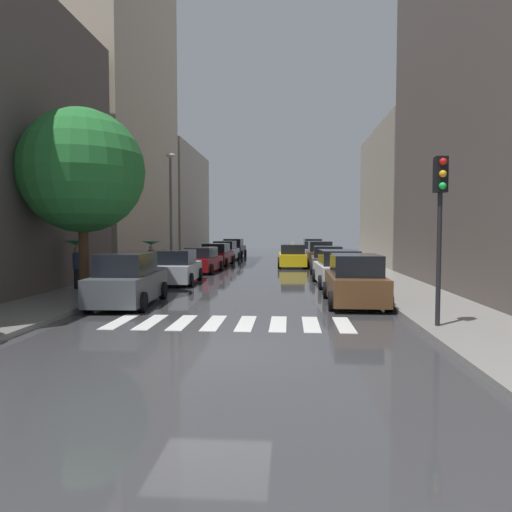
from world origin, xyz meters
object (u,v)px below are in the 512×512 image
Objects in this scene: parked_car_left_second at (177,268)px; parked_car_left_fourth at (217,255)px; parked_car_left_nearest at (128,281)px; street_tree_left at (82,171)px; lamp_post_left at (171,204)px; pedestrian_near_tree at (77,253)px; parked_car_right_nearest at (355,281)px; parked_car_right_fifth at (314,251)px; parked_car_right_sixth at (312,248)px; pedestrian_far_side at (151,250)px; parked_car_right_third at (327,260)px; parked_car_left_third at (202,261)px; parked_car_right_fourth at (320,254)px; parked_car_left_sixth at (234,248)px; taxi_midroad at (292,256)px; parked_car_right_second at (338,269)px; parked_car_left_fifth at (225,251)px.

parked_car_left_fourth is (0.08, 12.18, 0.00)m from parked_car_left_second.
parked_car_left_nearest is at bearing -178.85° from parked_car_left_fourth.
street_tree_left is 0.98× the size of lamp_post_left.
pedestrian_near_tree reaches higher than parked_car_left_second.
parked_car_right_fifth is (-0.12, 25.13, -0.04)m from parked_car_right_nearest.
parked_car_right_sixth is at bearing 71.32° from street_tree_left.
pedestrian_far_side reaches higher than parked_car_right_sixth.
parked_car_right_nearest is 25.13m from parked_car_right_fifth.
parked_car_right_third is (7.89, 6.37, -0.00)m from parked_car_left_second.
parked_car_left_third is at bearing 32.88° from parked_car_right_nearest.
parked_car_right_fourth is 12.20m from parked_car_right_sixth.
pedestrian_far_side is at bearing 152.76° from parked_car_right_sixth.
parked_car_left_sixth is 0.91× the size of parked_car_right_fifth.
parked_car_right_third is (7.81, -5.81, -0.00)m from parked_car_left_fourth.
parked_car_left_third is at bearing 128.22° from taxi_midroad.
street_tree_left is at bearing 178.18° from parked_car_left_sixth.
parked_car_left_nearest is 0.99× the size of parked_car_right_fifth.
parked_car_left_third is (0.20, 12.77, -0.10)m from parked_car_left_nearest.
parked_car_right_fifth is 16.87m from lamp_post_left.
parked_car_left_third is 18.43m from parked_car_left_sixth.
parked_car_right_fourth is 0.86× the size of parked_car_right_sixth.
parked_car_right_second is 10.66m from pedestrian_far_side.
parked_car_left_third is 2.49× the size of pedestrian_far_side.
parked_car_left_nearest is 0.97× the size of parked_car_left_second.
parked_car_left_nearest reaches higher than parked_car_left_third.
lamp_post_left is (-9.37, -13.59, 3.46)m from parked_car_right_fifth.
street_tree_left is (-2.33, -17.57, 4.05)m from parked_car_left_fourth.
parked_car_left_fifth is at bearing 21.08° from parked_car_right_second.
pedestrian_near_tree is (-11.20, -15.87, 0.82)m from parked_car_right_fourth.
lamp_post_left is at bearing 124.96° from parked_car_right_fourth.
parked_car_left_nearest is 0.96× the size of taxi_midroad.
parked_car_right_second is 2.39× the size of pedestrian_near_tree.
parked_car_right_fourth is 2.01× the size of pedestrian_near_tree.
parked_car_right_second is 11.95m from street_tree_left.
parked_car_left_second is 6.04m from parked_car_left_third.
parked_car_right_fifth is 0.64× the size of lamp_post_left.
parked_car_right_fourth is 12.20m from lamp_post_left.
parked_car_left_fourth is 0.97× the size of parked_car_right_second.
parked_car_left_fifth reaches higher than parked_car_right_third.
parked_car_right_sixth is at bearing 63.51° from lamp_post_left.
street_tree_left is (-8.01, -16.11, 4.06)m from taxi_midroad.
parked_car_left_second is 0.98× the size of parked_car_left_fourth.
lamp_post_left is (-1.79, -0.61, 3.51)m from parked_car_left_third.
parked_car_left_nearest is 12.72m from lamp_post_left.
parked_car_left_nearest is 20.62m from parked_car_right_fourth.
street_tree_left reaches higher than parked_car_left_sixth.
taxi_midroad is 0.66× the size of lamp_post_left.
parked_car_right_sixth reaches higher than parked_car_right_fifth.
pedestrian_near_tree is at bearing 156.07° from parked_car_right_fifth.
parked_car_right_fourth reaches higher than parked_car_right_third.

